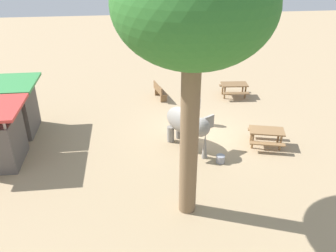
{
  "coord_description": "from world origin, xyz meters",
  "views": [
    {
      "loc": [
        -14.09,
        2.96,
        8.25
      ],
      "look_at": [
        -0.28,
        1.39,
        0.8
      ],
      "focal_mm": 37.71,
      "sensor_mm": 36.0,
      "label": 1
    }
  ],
  "objects_px": {
    "shade_tree_main": "(193,8)",
    "market_stall_green": "(13,110)",
    "elephant": "(186,124)",
    "person_handler": "(195,106)",
    "picnic_table_near": "(234,87)",
    "wooden_bench": "(160,91)",
    "feed_bucket": "(220,159)",
    "picnic_table_far": "(266,134)"
  },
  "relations": [
    {
      "from": "picnic_table_near",
      "to": "feed_bucket",
      "type": "relative_size",
      "value": 4.45
    },
    {
      "from": "feed_bucket",
      "to": "market_stall_green",
      "type": "bearing_deg",
      "value": 68.01
    },
    {
      "from": "shade_tree_main",
      "to": "picnic_table_far",
      "type": "height_order",
      "value": "shade_tree_main"
    },
    {
      "from": "shade_tree_main",
      "to": "picnic_table_near",
      "type": "xyz_separation_m",
      "value": [
        9.32,
        -4.27,
        -6.07
      ]
    },
    {
      "from": "wooden_bench",
      "to": "shade_tree_main",
      "type": "bearing_deg",
      "value": -13.03
    },
    {
      "from": "feed_bucket",
      "to": "person_handler",
      "type": "bearing_deg",
      "value": 6.95
    },
    {
      "from": "elephant",
      "to": "feed_bucket",
      "type": "distance_m",
      "value": 2.11
    },
    {
      "from": "elephant",
      "to": "shade_tree_main",
      "type": "height_order",
      "value": "shade_tree_main"
    },
    {
      "from": "elephant",
      "to": "shade_tree_main",
      "type": "distance_m",
      "value": 6.9
    },
    {
      "from": "elephant",
      "to": "picnic_table_near",
      "type": "relative_size",
      "value": 1.5
    },
    {
      "from": "picnic_table_near",
      "to": "market_stall_green",
      "type": "relative_size",
      "value": 0.64
    },
    {
      "from": "elephant",
      "to": "picnic_table_near",
      "type": "distance_m",
      "value": 6.42
    },
    {
      "from": "wooden_bench",
      "to": "market_stall_green",
      "type": "relative_size",
      "value": 0.58
    },
    {
      "from": "person_handler",
      "to": "picnic_table_near",
      "type": "xyz_separation_m",
      "value": [
        3.13,
        -2.87,
        -0.36
      ]
    },
    {
      "from": "elephant",
      "to": "shade_tree_main",
      "type": "relative_size",
      "value": 0.29
    },
    {
      "from": "person_handler",
      "to": "picnic_table_far",
      "type": "bearing_deg",
      "value": 74.33
    },
    {
      "from": "elephant",
      "to": "market_stall_green",
      "type": "bearing_deg",
      "value": -137.93
    },
    {
      "from": "elephant",
      "to": "feed_bucket",
      "type": "bearing_deg",
      "value": 8.46
    },
    {
      "from": "person_handler",
      "to": "feed_bucket",
      "type": "xyz_separation_m",
      "value": [
        -3.55,
        -0.43,
        -0.79
      ]
    },
    {
      "from": "shade_tree_main",
      "to": "market_stall_green",
      "type": "height_order",
      "value": "shade_tree_main"
    },
    {
      "from": "shade_tree_main",
      "to": "market_stall_green",
      "type": "xyz_separation_m",
      "value": [
        6.3,
        7.21,
        -5.52
      ]
    },
    {
      "from": "person_handler",
      "to": "picnic_table_far",
      "type": "height_order",
      "value": "person_handler"
    },
    {
      "from": "elephant",
      "to": "picnic_table_far",
      "type": "bearing_deg",
      "value": 52.62
    },
    {
      "from": "wooden_bench",
      "to": "picnic_table_near",
      "type": "xyz_separation_m",
      "value": [
        -0.16,
        -4.34,
        0.12
      ]
    },
    {
      "from": "wooden_bench",
      "to": "feed_bucket",
      "type": "bearing_deg",
      "value": 2.09
    },
    {
      "from": "person_handler",
      "to": "wooden_bench",
      "type": "height_order",
      "value": "person_handler"
    },
    {
      "from": "wooden_bench",
      "to": "picnic_table_far",
      "type": "height_order",
      "value": "wooden_bench"
    },
    {
      "from": "market_stall_green",
      "to": "picnic_table_near",
      "type": "bearing_deg",
      "value": -75.26
    },
    {
      "from": "picnic_table_far",
      "to": "shade_tree_main",
      "type": "bearing_deg",
      "value": 56.47
    },
    {
      "from": "person_handler",
      "to": "shade_tree_main",
      "type": "height_order",
      "value": "shade_tree_main"
    },
    {
      "from": "person_handler",
      "to": "wooden_bench",
      "type": "xyz_separation_m",
      "value": [
        3.29,
        1.47,
        -0.48
      ]
    },
    {
      "from": "picnic_table_near",
      "to": "feed_bucket",
      "type": "xyz_separation_m",
      "value": [
        -6.67,
        2.44,
        -0.43
      ]
    },
    {
      "from": "wooden_bench",
      "to": "picnic_table_far",
      "type": "distance_m",
      "value": 7.12
    },
    {
      "from": "picnic_table_near",
      "to": "picnic_table_far",
      "type": "height_order",
      "value": "same"
    },
    {
      "from": "wooden_bench",
      "to": "feed_bucket",
      "type": "height_order",
      "value": "wooden_bench"
    },
    {
      "from": "picnic_table_near",
      "to": "market_stall_green",
      "type": "bearing_deg",
      "value": -161.1
    },
    {
      "from": "shade_tree_main",
      "to": "picnic_table_near",
      "type": "distance_m",
      "value": 11.91
    },
    {
      "from": "picnic_table_far",
      "to": "wooden_bench",
      "type": "bearing_deg",
      "value": -39.31
    },
    {
      "from": "elephant",
      "to": "shade_tree_main",
      "type": "xyz_separation_m",
      "value": [
        -4.07,
        0.61,
        5.54
      ]
    },
    {
      "from": "picnic_table_near",
      "to": "picnic_table_far",
      "type": "relative_size",
      "value": 0.88
    },
    {
      "from": "wooden_bench",
      "to": "picnic_table_far",
      "type": "xyz_separation_m",
      "value": [
        -5.74,
        -4.21,
        0.12
      ]
    },
    {
      "from": "elephant",
      "to": "picnic_table_near",
      "type": "height_order",
      "value": "elephant"
    }
  ]
}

